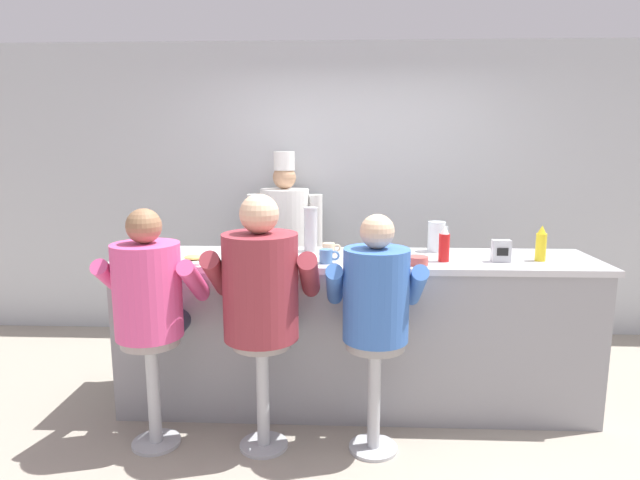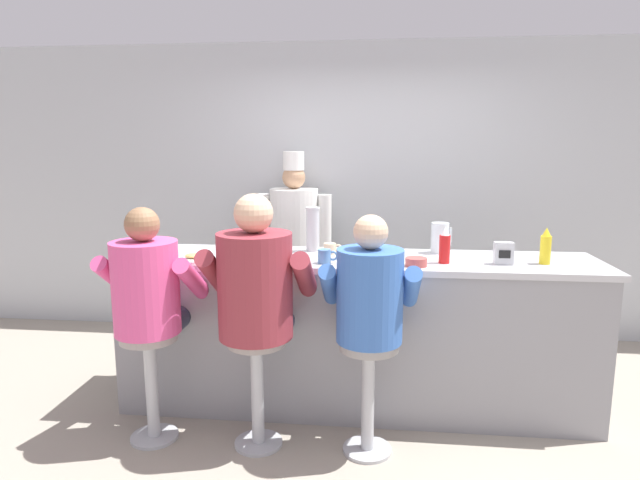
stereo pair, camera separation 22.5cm
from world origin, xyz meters
TOP-DOWN VIEW (x-y plane):
  - ground_plane at (0.00, 0.00)m, footprint 20.00×20.00m
  - wall_back at (0.00, 1.84)m, footprint 10.00×0.06m
  - diner_counter at (0.00, 0.35)m, footprint 3.19×0.69m
  - ketchup_bottle_red at (0.57, 0.24)m, footprint 0.07×0.07m
  - mustard_bottle_yellow at (1.19, 0.28)m, footprint 0.07×0.07m
  - hot_sauce_bottle_orange at (0.11, 0.11)m, footprint 0.03×0.03m
  - water_pitcher_clear at (0.57, 0.57)m, footprint 0.14×0.12m
  - breakfast_plate at (-1.04, 0.13)m, footprint 0.26×0.26m
  - cereal_bowl at (0.38, 0.13)m, footprint 0.13×0.13m
  - coffee_mug_tan at (-0.18, 0.44)m, footprint 0.13×0.09m
  - coffee_mug_blue at (-0.19, 0.15)m, footprint 0.13×0.08m
  - cup_stack_steel at (-0.31, 0.54)m, footprint 0.10×0.10m
  - napkin_dispenser_chrome at (0.93, 0.24)m, footprint 0.12×0.07m
  - diner_seated_pink at (-1.20, -0.21)m, footprint 0.59×0.58m
  - diner_seated_maroon at (-0.55, -0.21)m, footprint 0.65×0.65m
  - diner_seated_blue at (0.10, -0.21)m, footprint 0.57×0.56m
  - cook_in_whites_near at (-0.61, 1.56)m, footprint 0.67×0.43m

SIDE VIEW (x-z plane):
  - ground_plane at x=0.00m, z-range 0.00..0.00m
  - diner_counter at x=0.00m, z-range 0.00..1.04m
  - diner_seated_blue at x=0.10m, z-range 0.19..1.60m
  - diner_seated_pink at x=-1.20m, z-range 0.19..1.63m
  - diner_seated_maroon at x=-0.55m, z-range 0.19..1.71m
  - cook_in_whites_near at x=-0.61m, z-range 0.09..1.81m
  - breakfast_plate at x=-1.04m, z-range 1.03..1.08m
  - cereal_bowl at x=0.38m, z-range 1.04..1.10m
  - coffee_mug_tan at x=-0.18m, z-range 1.04..1.12m
  - coffee_mug_blue at x=-0.19m, z-range 1.04..1.13m
  - napkin_dispenser_chrome at x=0.93m, z-range 1.04..1.18m
  - hot_sauce_bottle_orange at x=0.11m, z-range 1.04..1.19m
  - water_pitcher_clear at x=0.57m, z-range 1.04..1.25m
  - mustard_bottle_yellow at x=1.19m, z-range 1.03..1.27m
  - ketchup_bottle_red at x=0.57m, z-range 1.03..1.27m
  - cup_stack_steel at x=-0.31m, z-range 1.04..1.36m
  - wall_back at x=0.00m, z-range 0.00..2.70m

